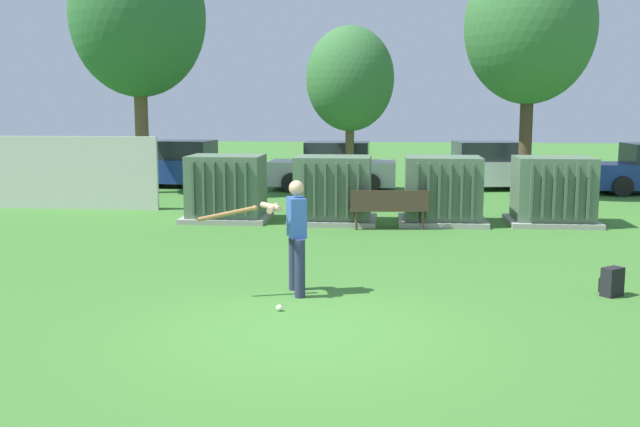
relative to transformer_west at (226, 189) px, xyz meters
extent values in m
plane|color=#3D752D|center=(3.00, -8.90, -0.79)|extent=(96.00, 96.00, 0.00)
cube|color=beige|center=(-4.66, 1.60, 0.21)|extent=(4.80, 0.12, 2.00)
cube|color=#9E9B93|center=(0.00, 0.01, -0.73)|extent=(2.10, 1.70, 0.12)
cube|color=#567056|center=(0.00, 0.01, 0.08)|extent=(1.80, 1.40, 1.50)
cube|color=#495F49|center=(-0.64, -0.75, 0.08)|extent=(0.06, 0.12, 1.27)
cube|color=#495F49|center=(-0.38, -0.75, 0.08)|extent=(0.06, 0.12, 1.27)
cube|color=#495F49|center=(-0.13, -0.75, 0.08)|extent=(0.06, 0.12, 1.27)
cube|color=#495F49|center=(0.13, -0.75, 0.08)|extent=(0.06, 0.12, 1.27)
cube|color=#495F49|center=(0.38, -0.75, 0.08)|extent=(0.06, 0.12, 1.27)
cube|color=#495F49|center=(0.64, -0.75, 0.08)|extent=(0.06, 0.12, 1.27)
cube|color=#9E9B93|center=(2.67, -0.09, -0.73)|extent=(2.10, 1.70, 0.12)
cube|color=#567056|center=(2.67, -0.09, 0.08)|extent=(1.80, 1.40, 1.50)
cube|color=#495F49|center=(2.03, -0.85, 0.08)|extent=(0.06, 0.12, 1.27)
cube|color=#495F49|center=(2.29, -0.85, 0.08)|extent=(0.06, 0.12, 1.27)
cube|color=#495F49|center=(2.54, -0.85, 0.08)|extent=(0.06, 0.12, 1.27)
cube|color=#495F49|center=(2.80, -0.85, 0.08)|extent=(0.06, 0.12, 1.27)
cube|color=#495F49|center=(3.05, -0.85, 0.08)|extent=(0.06, 0.12, 1.27)
cube|color=#495F49|center=(3.31, -0.85, 0.08)|extent=(0.06, 0.12, 1.27)
cube|color=#9E9B93|center=(5.31, 0.03, -0.73)|extent=(2.10, 1.70, 0.12)
cube|color=#567056|center=(5.31, 0.03, 0.08)|extent=(1.80, 1.40, 1.50)
cube|color=#495F49|center=(4.67, -0.73, 0.08)|extent=(0.06, 0.12, 1.27)
cube|color=#495F49|center=(4.93, -0.73, 0.08)|extent=(0.06, 0.12, 1.27)
cube|color=#495F49|center=(5.18, -0.73, 0.08)|extent=(0.06, 0.12, 1.27)
cube|color=#495F49|center=(5.44, -0.73, 0.08)|extent=(0.06, 0.12, 1.27)
cube|color=#495F49|center=(5.69, -0.73, 0.08)|extent=(0.06, 0.12, 1.27)
cube|color=#495F49|center=(5.95, -0.73, 0.08)|extent=(0.06, 0.12, 1.27)
cube|color=#9E9B93|center=(7.94, 0.18, -0.73)|extent=(2.10, 1.70, 0.12)
cube|color=#567056|center=(7.94, 0.18, 0.08)|extent=(1.80, 1.40, 1.50)
cube|color=#495F49|center=(7.30, -0.58, 0.08)|extent=(0.06, 0.12, 1.27)
cube|color=#495F49|center=(7.56, -0.58, 0.08)|extent=(0.06, 0.12, 1.27)
cube|color=#495F49|center=(7.81, -0.58, 0.08)|extent=(0.06, 0.12, 1.27)
cube|color=#495F49|center=(8.07, -0.58, 0.08)|extent=(0.06, 0.12, 1.27)
cube|color=#495F49|center=(8.32, -0.58, 0.08)|extent=(0.06, 0.12, 1.27)
cube|color=#495F49|center=(8.58, -0.58, 0.08)|extent=(0.06, 0.12, 1.27)
cube|color=#4C3828|center=(4.03, -0.90, -0.34)|extent=(1.83, 0.60, 0.05)
cube|color=#4C3828|center=(4.05, -1.08, -0.09)|extent=(1.79, 0.24, 0.44)
cylinder|color=#4C3828|center=(3.26, -0.85, -0.58)|extent=(0.06, 0.06, 0.42)
cylinder|color=#4C3828|center=(4.78, -0.68, -0.58)|extent=(0.06, 0.06, 0.42)
cylinder|color=#4C3828|center=(3.29, -1.13, -0.58)|extent=(0.06, 0.06, 0.42)
cylinder|color=#4C3828|center=(4.81, -0.95, -0.58)|extent=(0.06, 0.06, 0.42)
cylinder|color=#282D4C|center=(2.75, -7.26, -0.35)|extent=(0.16, 0.16, 0.88)
cylinder|color=#282D4C|center=(2.60, -6.81, -0.35)|extent=(0.16, 0.16, 0.88)
cube|color=#3359B2|center=(2.67, -7.04, 0.39)|extent=(0.35, 0.46, 0.60)
sphere|color=tan|center=(2.67, -7.04, 0.84)|extent=(0.23, 0.23, 0.23)
cylinder|color=tan|center=(2.35, -7.24, 0.55)|extent=(0.10, 0.54, 0.09)
cylinder|color=tan|center=(2.29, -7.07, 0.55)|extent=(0.40, 0.48, 0.09)
cylinder|color=#A5723F|center=(1.67, -7.37, 0.48)|extent=(0.83, 0.33, 0.21)
sphere|color=#A5723F|center=(2.08, -7.23, 0.55)|extent=(0.08, 0.08, 0.08)
sphere|color=white|center=(2.55, -8.03, -0.74)|extent=(0.09, 0.09, 0.09)
cube|color=black|center=(7.43, -6.73, -0.57)|extent=(0.37, 0.36, 0.44)
cube|color=black|center=(7.35, -6.62, -0.63)|extent=(0.21, 0.19, 0.22)
cylinder|color=brown|center=(-3.99, 5.44, 0.94)|extent=(0.43, 0.43, 3.47)
ellipsoid|color=#2D6633|center=(-3.99, 5.44, 4.83)|extent=(4.27, 4.27, 5.07)
cylinder|color=brown|center=(2.72, 5.80, 0.34)|extent=(0.28, 0.28, 2.26)
ellipsoid|color=#387038|center=(2.72, 5.80, 2.88)|extent=(2.78, 2.78, 3.30)
cylinder|color=#4C3828|center=(8.19, 5.64, 0.82)|extent=(0.40, 0.40, 3.21)
ellipsoid|color=#387038|center=(8.19, 5.64, 4.42)|extent=(3.96, 3.96, 4.70)
cube|color=navy|center=(-3.36, 7.30, -0.21)|extent=(4.33, 2.05, 0.80)
cube|color=#262B33|center=(-3.21, 7.29, 0.51)|extent=(2.23, 1.73, 0.64)
cylinder|color=black|center=(-4.73, 6.57, -0.47)|extent=(0.66, 0.27, 0.64)
cylinder|color=black|center=(-4.58, 8.26, -0.47)|extent=(0.66, 0.27, 0.64)
cylinder|color=black|center=(-2.13, 6.35, -0.47)|extent=(0.66, 0.27, 0.64)
cylinder|color=black|center=(-1.99, 8.04, -0.47)|extent=(0.66, 0.27, 0.64)
cube|color=#B2B2B7|center=(2.10, 6.86, -0.21)|extent=(4.21, 1.71, 0.80)
cube|color=#262B33|center=(2.25, 6.86, 0.51)|extent=(2.10, 1.57, 0.64)
cylinder|color=black|center=(0.79, 6.01, -0.47)|extent=(0.64, 0.22, 0.64)
cylinder|color=black|center=(0.80, 7.71, -0.47)|extent=(0.64, 0.22, 0.64)
cylinder|color=black|center=(3.39, 6.01, -0.47)|extent=(0.64, 0.22, 0.64)
cylinder|color=black|center=(3.40, 7.71, -0.47)|extent=(0.64, 0.22, 0.64)
cube|color=silver|center=(7.11, 7.50, -0.21)|extent=(4.40, 2.29, 0.80)
cube|color=#262B33|center=(7.26, 7.52, 0.51)|extent=(2.30, 1.85, 0.64)
cylinder|color=black|center=(5.95, 6.47, -0.47)|extent=(0.67, 0.31, 0.64)
cylinder|color=black|center=(5.70, 8.15, -0.47)|extent=(0.67, 0.31, 0.64)
cylinder|color=black|center=(8.52, 6.85, -0.47)|extent=(0.67, 0.31, 0.64)
cylinder|color=black|center=(8.28, 8.53, -0.47)|extent=(0.67, 0.31, 0.64)
cylinder|color=black|center=(11.27, 5.92, -0.47)|extent=(0.65, 0.26, 0.64)
cylinder|color=black|center=(11.16, 7.61, -0.47)|extent=(0.65, 0.26, 0.64)
camera|label=1|loc=(4.12, -18.03, 2.08)|focal=41.79mm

